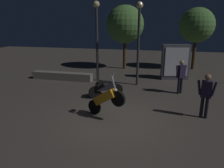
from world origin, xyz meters
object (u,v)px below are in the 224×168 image
object	(u,v)px
motorcycle_orange_foreground	(105,98)
motorcycle_black_parked_left	(106,88)
streetlamp_far	(139,33)
person_rider_beside	(206,92)
streetlamp_near	(97,31)
person_bystander_far	(181,74)
kiosk_billboard	(175,62)

from	to	relation	value
motorcycle_orange_foreground	motorcycle_black_parked_left	bearing A→B (deg)	129.53
motorcycle_orange_foreground	streetlamp_far	bearing A→B (deg)	107.49
person_rider_beside	streetlamp_near	distance (m)	6.95
motorcycle_orange_foreground	motorcycle_black_parked_left	distance (m)	2.30
motorcycle_black_parked_left	streetlamp_far	world-z (taller)	streetlamp_far
person_bystander_far	motorcycle_black_parked_left	bearing A→B (deg)	70.67
motorcycle_orange_foreground	kiosk_billboard	world-z (taller)	kiosk_billboard
motorcycle_orange_foreground	person_rider_beside	xyz separation A→B (m)	(3.48, 0.81, 0.23)
motorcycle_black_parked_left	streetlamp_near	bearing A→B (deg)	79.90
kiosk_billboard	person_rider_beside	bearing A→B (deg)	86.43
person_rider_beside	streetlamp_near	xyz separation A→B (m)	(-5.28, 4.10, 1.91)
motorcycle_orange_foreground	streetlamp_near	size ratio (longest dim) A/B	0.36
motorcycle_orange_foreground	streetlamp_near	xyz separation A→B (m)	(-1.80, 4.92, 2.14)
person_rider_beside	person_bystander_far	bearing A→B (deg)	24.69
motorcycle_orange_foreground	person_bystander_far	distance (m)	4.49
person_rider_beside	streetlamp_far	distance (m)	5.06
kiosk_billboard	motorcycle_orange_foreground	bearing A→B (deg)	55.00
person_bystander_far	streetlamp_near	world-z (taller)	streetlamp_near
person_bystander_far	streetlamp_near	xyz separation A→B (m)	(-4.60, 1.41, 1.91)
motorcycle_black_parked_left	kiosk_billboard	size ratio (longest dim) A/B	0.68
streetlamp_far	kiosk_billboard	size ratio (longest dim) A/B	2.08
person_rider_beside	streetlamp_far	bearing A→B (deg)	48.16
motorcycle_black_parked_left	kiosk_billboard	world-z (taller)	kiosk_billboard
motorcycle_black_parked_left	streetlamp_near	world-z (taller)	streetlamp_near
person_rider_beside	person_bystander_far	world-z (taller)	same
motorcycle_black_parked_left	kiosk_billboard	bearing A→B (deg)	17.20
motorcycle_orange_foreground	kiosk_billboard	bearing A→B (deg)	92.17
streetlamp_near	streetlamp_far	world-z (taller)	streetlamp_near
motorcycle_orange_foreground	streetlamp_far	world-z (taller)	streetlamp_far
person_bystander_far	kiosk_billboard	size ratio (longest dim) A/B	0.78
person_rider_beside	kiosk_billboard	xyz separation A→B (m)	(-0.83, 5.48, 0.08)
motorcycle_orange_foreground	person_bystander_far	bearing A→B (deg)	76.41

